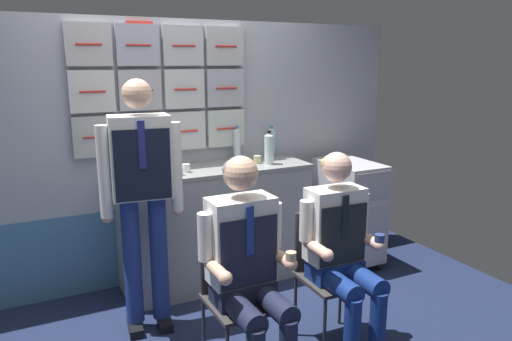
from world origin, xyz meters
name	(u,v)px	position (x,y,z in m)	size (l,w,h in m)	color
galley_bulkhead	(173,150)	(-0.01, 1.37, 1.10)	(4.20, 0.14, 2.15)	#AAAFB9
galley_counter	(216,225)	(0.24, 1.09, 0.49)	(1.56, 0.53, 0.98)	#9DA09F
service_trolley	(348,210)	(1.47, 0.91, 0.50)	(0.40, 0.65, 0.94)	black
folding_chair_left	(236,282)	(-0.08, -0.04, 0.54)	(0.40, 0.41, 0.86)	#2D2D33
crew_member_left	(248,261)	(-0.08, -0.20, 0.74)	(0.52, 0.63, 1.32)	black
folding_chair_near_trolley	(326,261)	(0.57, -0.03, 0.54)	(0.41, 0.42, 0.86)	#2D2D33
crew_member_near_trolley	(342,245)	(0.57, -0.19, 0.71)	(0.50, 0.61, 1.28)	black
crew_member_standing	(142,184)	(-0.46, 0.62, 1.03)	(0.54, 0.30, 1.72)	black
water_bottle_clear	(237,144)	(0.52, 1.26, 1.13)	(0.06, 0.06, 0.30)	silver
water_bottle_short	(140,155)	(-0.35, 1.11, 1.13)	(0.07, 0.07, 0.31)	silver
water_bottle_blue_cap	(272,142)	(0.86, 1.27, 1.12)	(0.07, 0.07, 0.28)	#AFD8E7
water_bottle_tall	(269,148)	(0.69, 1.00, 1.12)	(0.08, 0.08, 0.28)	silver
paper_cup_tan	(186,168)	(-0.02, 1.02, 1.02)	(0.06, 0.06, 0.06)	white
paper_cup_blue	(178,171)	(-0.11, 0.95, 1.02)	(0.07, 0.07, 0.06)	white
coffee_cup_spare	(170,163)	(-0.08, 1.27, 1.01)	(0.07, 0.07, 0.06)	navy
coffee_cup_white	(257,159)	(0.62, 1.07, 1.02)	(0.06, 0.06, 0.07)	tan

